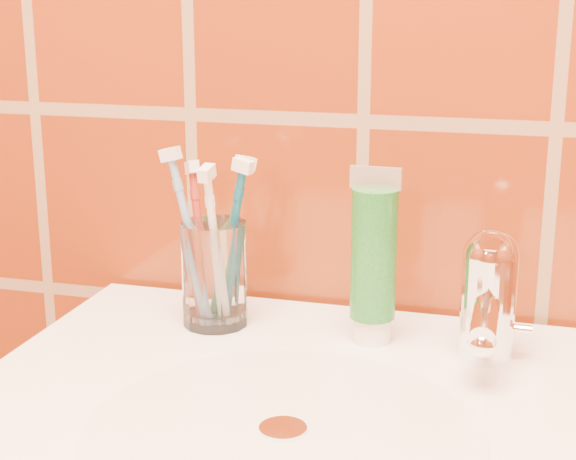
% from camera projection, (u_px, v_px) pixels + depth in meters
% --- Properties ---
extents(glass_tumbler, '(0.08, 0.08, 0.10)m').
position_uv_depth(glass_tumbler, '(215.00, 274.00, 0.85)').
color(glass_tumbler, white).
rests_on(glass_tumbler, pedestal_sink).
extents(toothpaste_tube, '(0.05, 0.04, 0.17)m').
position_uv_depth(toothpaste_tube, '(374.00, 262.00, 0.81)').
color(toothpaste_tube, white).
rests_on(toothpaste_tube, pedestal_sink).
extents(faucet, '(0.05, 0.11, 0.12)m').
position_uv_depth(faucet, '(489.00, 291.00, 0.77)').
color(faucet, white).
rests_on(faucet, pedestal_sink).
extents(toothbrush_0, '(0.08, 0.08, 0.18)m').
position_uv_depth(toothbrush_0, '(191.00, 239.00, 0.85)').
color(toothbrush_0, '#6E97C4').
rests_on(toothbrush_0, glass_tumbler).
extents(toothbrush_1, '(0.10, 0.10, 0.18)m').
position_uv_depth(toothbrush_1, '(229.00, 240.00, 0.86)').
color(toothbrush_1, '#1E723E').
rests_on(toothbrush_1, glass_tumbler).
extents(toothbrush_2, '(0.03, 0.09, 0.18)m').
position_uv_depth(toothbrush_2, '(216.00, 249.00, 0.83)').
color(toothbrush_2, white).
rests_on(toothbrush_2, glass_tumbler).
extents(toothbrush_3, '(0.10, 0.11, 0.17)m').
position_uv_depth(toothbrush_3, '(200.00, 243.00, 0.86)').
color(toothbrush_3, '#AB2C24').
rests_on(toothbrush_3, glass_tumbler).
extents(toothbrush_4, '(0.07, 0.07, 0.18)m').
position_uv_depth(toothbrush_4, '(231.00, 243.00, 0.85)').
color(toothbrush_4, '#0C4F6A').
rests_on(toothbrush_4, glass_tumbler).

